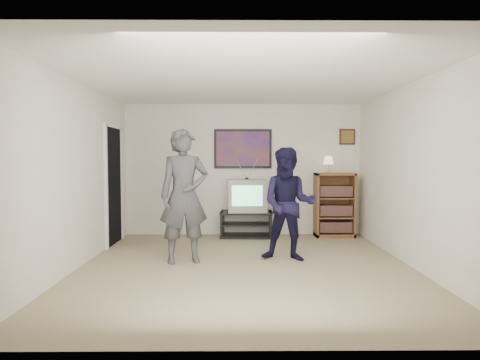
{
  "coord_description": "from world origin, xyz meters",
  "views": [
    {
      "loc": [
        -0.12,
        -5.71,
        1.49
      ],
      "look_at": [
        -0.07,
        0.65,
        1.15
      ],
      "focal_mm": 32.0,
      "sensor_mm": 36.0,
      "label": 1
    }
  ],
  "objects_px": {
    "crt_television": "(247,195)",
    "media_stand": "(246,224)",
    "bookshelf": "(334,205)",
    "person_tall": "(184,196)",
    "person_short": "(289,204)"
  },
  "relations": [
    {
      "from": "media_stand",
      "to": "crt_television",
      "type": "height_order",
      "value": "crt_television"
    },
    {
      "from": "crt_television",
      "to": "bookshelf",
      "type": "distance_m",
      "value": 1.66
    },
    {
      "from": "crt_television",
      "to": "person_short",
      "type": "xyz_separation_m",
      "value": [
        0.56,
        -1.83,
        0.04
      ]
    },
    {
      "from": "bookshelf",
      "to": "person_short",
      "type": "relative_size",
      "value": 0.73
    },
    {
      "from": "crt_television",
      "to": "media_stand",
      "type": "bearing_deg",
      "value": 177.39
    },
    {
      "from": "media_stand",
      "to": "bookshelf",
      "type": "xyz_separation_m",
      "value": [
        1.66,
        0.05,
        0.36
      ]
    },
    {
      "from": "person_tall",
      "to": "person_short",
      "type": "xyz_separation_m",
      "value": [
        1.49,
        0.1,
        -0.13
      ]
    },
    {
      "from": "media_stand",
      "to": "person_short",
      "type": "bearing_deg",
      "value": -70.16
    },
    {
      "from": "bookshelf",
      "to": "person_tall",
      "type": "xyz_separation_m",
      "value": [
        -2.58,
        -1.98,
        0.35
      ]
    },
    {
      "from": "media_stand",
      "to": "person_short",
      "type": "distance_m",
      "value": 2.0
    },
    {
      "from": "bookshelf",
      "to": "person_tall",
      "type": "distance_m",
      "value": 3.27
    },
    {
      "from": "person_short",
      "to": "bookshelf",
      "type": "bearing_deg",
      "value": 71.85
    },
    {
      "from": "media_stand",
      "to": "crt_television",
      "type": "relative_size",
      "value": 1.4
    },
    {
      "from": "crt_television",
      "to": "person_short",
      "type": "distance_m",
      "value": 1.91
    },
    {
      "from": "media_stand",
      "to": "person_tall",
      "type": "xyz_separation_m",
      "value": [
        -0.92,
        -1.93,
        0.7
      ]
    }
  ]
}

